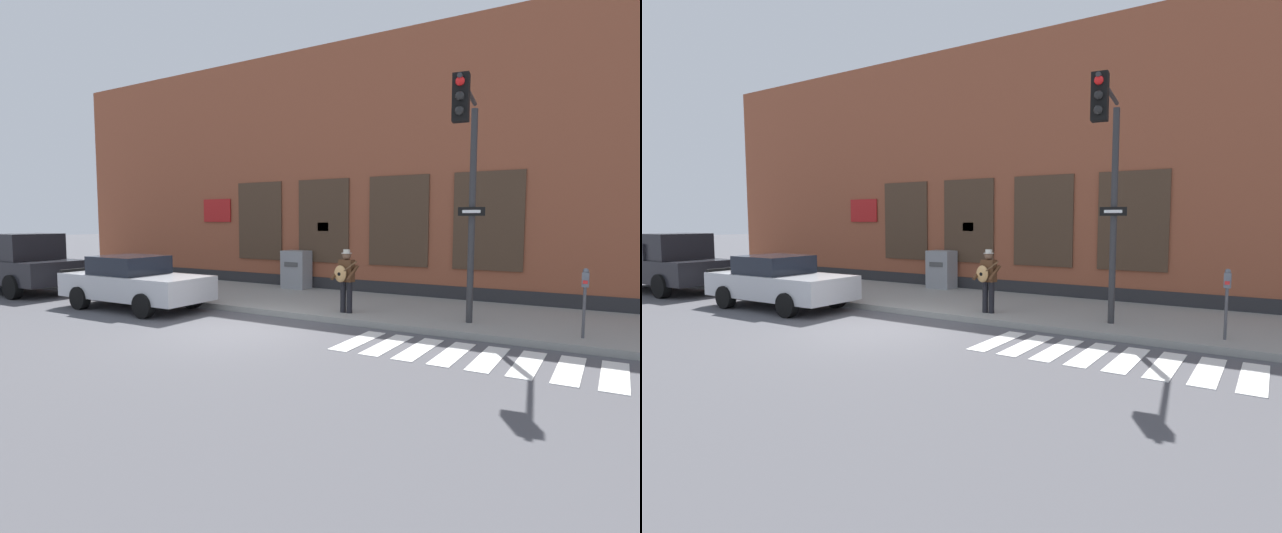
{
  "view_description": "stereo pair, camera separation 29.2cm",
  "coord_description": "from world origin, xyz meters",
  "views": [
    {
      "loc": [
        7.54,
        -8.74,
        2.54
      ],
      "look_at": [
        0.96,
        2.17,
        1.37
      ],
      "focal_mm": 28.0,
      "sensor_mm": 36.0,
      "label": 1
    },
    {
      "loc": [
        7.79,
        -8.59,
        2.54
      ],
      "look_at": [
        0.96,
        2.17,
        1.37
      ],
      "focal_mm": 28.0,
      "sensor_mm": 36.0,
      "label": 2
    }
  ],
  "objects": [
    {
      "name": "red_truck",
      "position": [
        -10.68,
        0.76,
        1.06
      ],
      "size": [
        5.43,
        2.25,
        2.1
      ],
      "color": "black",
      "rests_on": "ground"
    },
    {
      "name": "utility_box",
      "position": [
        -2.26,
        5.88,
        0.82
      ],
      "size": [
        0.93,
        0.68,
        1.34
      ],
      "color": "gray",
      "rests_on": "sidewalk"
    },
    {
      "name": "sidewalk",
      "position": [
        0.0,
        4.1,
        0.08
      ],
      "size": [
        28.0,
        4.46,
        0.16
      ],
      "color": "gray",
      "rests_on": "ground"
    },
    {
      "name": "crosswalk",
      "position": [
        5.56,
        0.57,
        0.01
      ],
      "size": [
        5.78,
        1.9,
        0.01
      ],
      "color": "silver",
      "rests_on": "ground"
    },
    {
      "name": "parking_meter",
      "position": [
        6.97,
        2.59,
        1.1
      ],
      "size": [
        0.13,
        0.11,
        1.44
      ],
      "color": "#47474C",
      "rests_on": "sidewalk"
    },
    {
      "name": "red_car",
      "position": [
        -4.45,
        0.74,
        0.77
      ],
      "size": [
        4.63,
        2.04,
        1.53
      ],
      "color": "#B7BABF",
      "rests_on": "ground"
    },
    {
      "name": "ground_plane",
      "position": [
        0.0,
        0.0,
        0.0
      ],
      "size": [
        160.0,
        160.0,
        0.0
      ],
      "primitive_type": "plane",
      "color": "#4C4C51"
    },
    {
      "name": "building_backdrop",
      "position": [
        -0.0,
        8.32,
        4.25
      ],
      "size": [
        28.0,
        4.06,
        8.52
      ],
      "color": "brown",
      "rests_on": "ground"
    },
    {
      "name": "traffic_light",
      "position": [
        4.7,
        2.05,
        3.67
      ],
      "size": [
        0.75,
        2.53,
        5.11
      ],
      "color": "#2D2D30",
      "rests_on": "sidewalk"
    },
    {
      "name": "busker",
      "position": [
        1.48,
        2.57,
        1.09
      ],
      "size": [
        0.71,
        0.54,
        1.65
      ],
      "color": "black",
      "rests_on": "sidewalk"
    }
  ]
}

